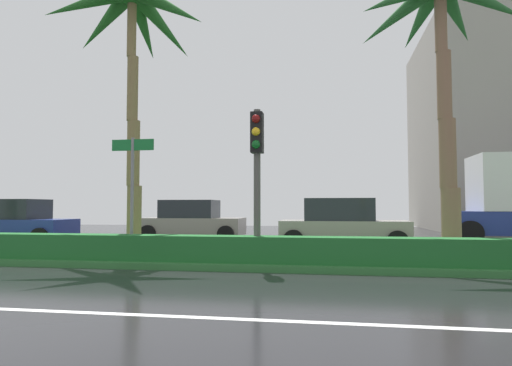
{
  "coord_description": "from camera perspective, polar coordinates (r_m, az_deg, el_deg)",
  "views": [
    {
      "loc": [
        5.73,
        -3.63,
        1.42
      ],
      "look_at": [
        2.9,
        13.04,
        2.33
      ],
      "focal_mm": 31.42,
      "sensor_mm": 36.0,
      "label": 1
    }
  ],
  "objects": [
    {
      "name": "car_in_traffic_second",
      "position": [
        19.39,
        -8.15,
        -4.81
      ],
      "size": [
        4.3,
        2.02,
        1.72
      ],
      "color": "gray",
      "rests_on": "ground_plane"
    },
    {
      "name": "ground_plane",
      "position": [
        13.95,
        -14.86,
        -9.03
      ],
      "size": [
        90.0,
        42.0,
        0.1
      ],
      "primitive_type": "cube",
      "color": "black"
    },
    {
      "name": "car_in_traffic_leading",
      "position": [
        19.59,
        -28.31,
        -4.46
      ],
      "size": [
        4.3,
        2.02,
        1.72
      ],
      "color": "navy",
      "rests_on": "ground_plane"
    },
    {
      "name": "median_hedge",
      "position": [
        11.77,
        -19.72,
        -7.64
      ],
      "size": [
        76.5,
        0.7,
        0.6
      ],
      "color": "#1E6028",
      "rests_on": "median_strip"
    },
    {
      "name": "traffic_signal_median_right",
      "position": [
        10.53,
        0.12,
        3.42
      ],
      "size": [
        0.28,
        0.43,
        3.57
      ],
      "color": "#4C4C47",
      "rests_on": "median_strip"
    },
    {
      "name": "car_in_traffic_third",
      "position": [
        15.68,
        10.92,
        -5.2
      ],
      "size": [
        4.3,
        2.02,
        1.72
      ],
      "color": "gray",
      "rests_on": "ground_plane"
    },
    {
      "name": "median_strip",
      "position": [
        13.03,
        -16.7,
        -8.88
      ],
      "size": [
        85.5,
        4.0,
        0.15
      ],
      "primitive_type": "cube",
      "color": "#2D6B33",
      "rests_on": "ground_plane"
    },
    {
      "name": "street_name_sign",
      "position": [
        11.53,
        -15.48,
        0.3
      ],
      "size": [
        1.1,
        0.08,
        3.0
      ],
      "color": "slate",
      "rests_on": "median_strip"
    },
    {
      "name": "palm_tree_centre_left",
      "position": [
        14.32,
        -15.61,
        18.92
      ],
      "size": [
        4.69,
        4.75,
        8.09
      ],
      "color": "olive",
      "rests_on": "median_strip"
    },
    {
      "name": "palm_tree_centre",
      "position": [
        13.15,
        22.38,
        18.53
      ],
      "size": [
        4.5,
        4.6,
        7.56
      ],
      "color": "brown",
      "rests_on": "median_strip"
    }
  ]
}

